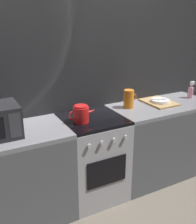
{
  "coord_description": "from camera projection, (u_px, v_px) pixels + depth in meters",
  "views": [
    {
      "loc": [
        -1.11,
        -2.2,
        1.86
      ],
      "look_at": [
        0.06,
        0.0,
        0.95
      ],
      "focal_mm": 42.82,
      "sensor_mm": 36.0,
      "label": 1
    }
  ],
  "objects": [
    {
      "name": "ground_plane",
      "position": [
        93.0,
        193.0,
        2.96
      ],
      "size": [
        8.0,
        8.0,
        0.0
      ],
      "primitive_type": "plane",
      "color": "#6B6054"
    },
    {
      "name": "back_wall",
      "position": [
        78.0,
        82.0,
        2.81
      ],
      "size": [
        3.6,
        0.05,
        2.4
      ],
      "color": "gray",
      "rests_on": "ground_plane"
    },
    {
      "name": "counter_left",
      "position": [
        4.0,
        181.0,
        2.4
      ],
      "size": [
        1.2,
        0.6,
        0.9
      ],
      "color": "#515459",
      "rests_on": "ground_plane"
    },
    {
      "name": "stove_unit",
      "position": [
        93.0,
        158.0,
        2.8
      ],
      "size": [
        0.6,
        0.63,
        0.9
      ],
      "color": "#9E9EA3",
      "rests_on": "ground_plane"
    },
    {
      "name": "counter_right",
      "position": [
        159.0,
        140.0,
        3.2
      ],
      "size": [
        1.2,
        0.6,
        0.9
      ],
      "color": "#515459",
      "rests_on": "ground_plane"
    },
    {
      "name": "kettle",
      "position": [
        81.0,
        114.0,
        2.52
      ],
      "size": [
        0.28,
        0.15,
        0.17
      ],
      "color": "red",
      "rests_on": "stove_unit"
    },
    {
      "name": "pitcher",
      "position": [
        129.0,
        99.0,
        2.91
      ],
      "size": [
        0.16,
        0.11,
        0.2
      ],
      "color": "orange",
      "rests_on": "counter_right"
    },
    {
      "name": "dish_pile",
      "position": [
        159.0,
        102.0,
        3.08
      ],
      "size": [
        0.3,
        0.4,
        0.06
      ],
      "color": "tan",
      "rests_on": "counter_right"
    },
    {
      "name": "spray_bottle",
      "position": [
        191.0,
        92.0,
        3.26
      ],
      "size": [
        0.08,
        0.06,
        0.2
      ],
      "color": "pink",
      "rests_on": "counter_right"
    }
  ]
}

